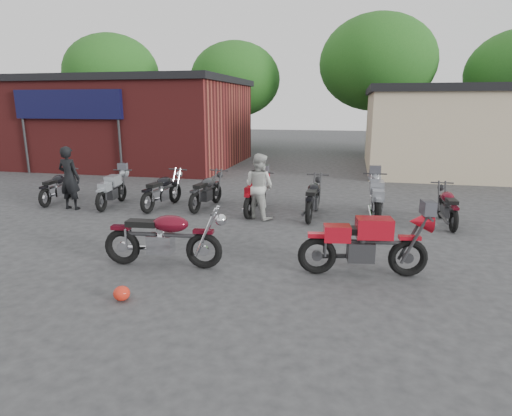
% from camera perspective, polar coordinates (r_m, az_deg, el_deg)
% --- Properties ---
extents(ground, '(90.00, 90.00, 0.00)m').
position_cam_1_polar(ground, '(7.60, -10.25, -9.93)').
color(ground, '#2E2E31').
extents(brick_building, '(12.00, 8.00, 4.00)m').
position_cam_1_polar(brick_building, '(23.57, -17.67, 10.62)').
color(brick_building, maroon).
rests_on(brick_building, ground).
extents(stucco_building, '(10.00, 8.00, 3.50)m').
position_cam_1_polar(stucco_building, '(22.16, 27.94, 8.87)').
color(stucco_building, tan).
rests_on(stucco_building, ground).
extents(tree_0, '(6.56, 6.56, 8.20)m').
position_cam_1_polar(tree_0, '(33.00, -18.56, 14.92)').
color(tree_0, '#154813').
rests_on(tree_0, ground).
extents(tree_1, '(5.92, 5.92, 7.40)m').
position_cam_1_polar(tree_1, '(29.44, -2.76, 15.03)').
color(tree_1, '#154813').
rests_on(tree_1, ground).
extents(tree_2, '(7.04, 7.04, 8.80)m').
position_cam_1_polar(tree_2, '(28.44, 15.73, 16.02)').
color(tree_2, '#154813').
rests_on(tree_2, ground).
extents(vintage_motorcycle, '(2.27, 0.91, 1.29)m').
position_cam_1_polar(vintage_motorcycle, '(8.21, -12.13, -3.42)').
color(vintage_motorcycle, '#540A17').
rests_on(vintage_motorcycle, ground).
extents(sportbike, '(2.30, 1.05, 1.29)m').
position_cam_1_polar(sportbike, '(7.86, 14.42, -4.31)').
color(sportbike, red).
rests_on(sportbike, ground).
extents(helmet, '(0.30, 0.30, 0.24)m').
position_cam_1_polar(helmet, '(7.17, -17.48, -10.80)').
color(helmet, red).
rests_on(helmet, ground).
extents(person_dark, '(0.71, 0.50, 1.85)m').
position_cam_1_polar(person_dark, '(13.56, -23.64, 3.68)').
color(person_dark, black).
rests_on(person_dark, ground).
extents(person_light, '(1.05, 0.96, 1.75)m').
position_cam_1_polar(person_light, '(11.42, 0.42, 2.91)').
color(person_light, beige).
rests_on(person_light, ground).
extents(row_bike_0, '(0.83, 1.91, 1.07)m').
position_cam_1_polar(row_bike_0, '(14.75, -25.00, 2.74)').
color(row_bike_0, black).
rests_on(row_bike_0, ground).
extents(row_bike_1, '(0.83, 1.95, 1.10)m').
position_cam_1_polar(row_bike_1, '(13.58, -18.67, 2.52)').
color(row_bike_1, gray).
rests_on(row_bike_1, ground).
extents(row_bike_2, '(0.95, 2.07, 1.15)m').
position_cam_1_polar(row_bike_2, '(12.97, -12.38, 2.55)').
color(row_bike_2, black).
rests_on(row_bike_2, ground).
extents(row_bike_3, '(0.89, 2.01, 1.13)m').
position_cam_1_polar(row_bike_3, '(12.72, -6.63, 2.51)').
color(row_bike_3, '#262629').
rests_on(row_bike_3, ground).
extents(row_bike_4, '(0.74, 2.00, 1.14)m').
position_cam_1_polar(row_bike_4, '(12.10, -0.05, 2.06)').
color(row_bike_4, '#A60D19').
rests_on(row_bike_4, ground).
extents(row_bike_5, '(0.74, 2.03, 1.16)m').
position_cam_1_polar(row_bike_5, '(11.73, 7.64, 1.60)').
color(row_bike_5, black).
rests_on(row_bike_5, ground).
extents(row_bike_6, '(0.74, 2.10, 1.21)m').
position_cam_1_polar(row_bike_6, '(11.92, 15.75, 1.51)').
color(row_bike_6, gray).
rests_on(row_bike_6, ground).
extents(row_bike_7, '(0.66, 1.85, 1.07)m').
position_cam_1_polar(row_bike_7, '(11.91, 24.20, 0.45)').
color(row_bike_7, '#550A17').
rests_on(row_bike_7, ground).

